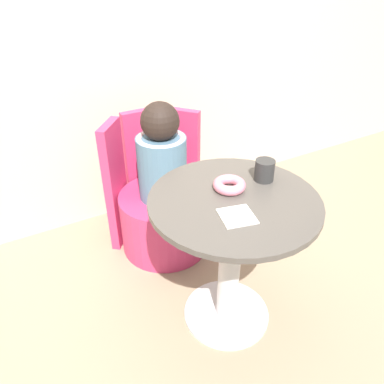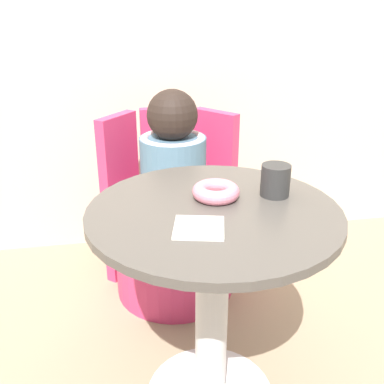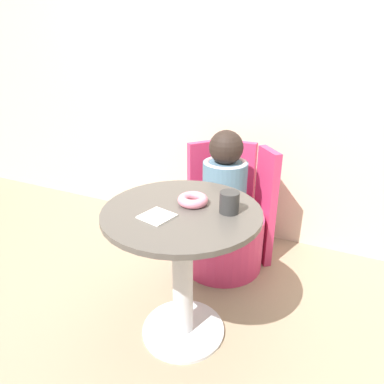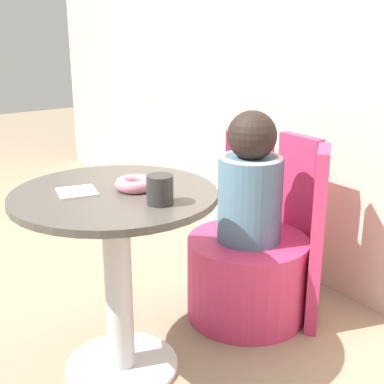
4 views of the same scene
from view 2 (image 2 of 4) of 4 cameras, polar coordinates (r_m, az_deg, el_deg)
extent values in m
cube|color=beige|center=(2.26, -4.15, 22.57)|extent=(6.00, 0.06, 2.40)
cylinder|color=silver|center=(1.42, 2.51, -15.09)|extent=(0.10, 0.10, 0.65)
cylinder|color=#4C4742|center=(1.24, 2.78, -2.68)|extent=(0.70, 0.70, 0.02)
cylinder|color=#C63360|center=(2.03, -2.21, -7.83)|extent=(0.52, 0.52, 0.36)
cube|color=#C63360|center=(2.19, -3.34, 0.66)|extent=(0.22, 0.05, 0.77)
cube|color=#C63360|center=(2.13, 2.86, 0.02)|extent=(0.18, 0.20, 0.77)
cube|color=#C63360|center=(2.08, -8.99, -0.81)|extent=(0.18, 0.20, 0.77)
cylinder|color=slate|center=(1.87, -2.38, 1.65)|extent=(0.27, 0.27, 0.36)
torus|color=beige|center=(1.81, -2.46, 6.63)|extent=(0.27, 0.27, 0.04)
sphere|color=black|center=(1.78, -2.52, 9.74)|extent=(0.20, 0.20, 0.20)
torus|color=pink|center=(1.29, 3.05, 0.06)|extent=(0.14, 0.14, 0.04)
cylinder|color=#2D2D2D|center=(1.32, 10.55, 1.47)|extent=(0.08, 0.08, 0.09)
cube|color=silver|center=(1.13, 0.89, -4.55)|extent=(0.15, 0.15, 0.01)
camera|label=1|loc=(0.60, -104.49, 27.34)|focal=35.00mm
camera|label=3|loc=(0.88, 91.01, 9.05)|focal=32.00mm
camera|label=4|loc=(1.84, 71.97, 8.43)|focal=50.00mm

